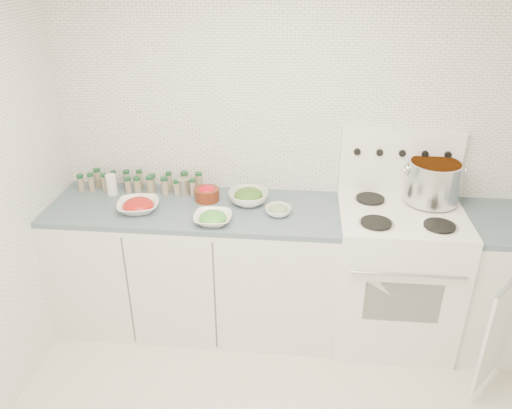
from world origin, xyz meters
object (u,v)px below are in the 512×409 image
Objects in this scene: bowl_tomato at (138,206)px; bowl_snowpea at (213,218)px; stove at (394,271)px; stock_pot at (433,180)px.

bowl_tomato reaches higher than bowl_snowpea.
stove is 4.50× the size of bowl_tomato.
stove is 0.64m from stock_pot.
stock_pot is 1.39m from bowl_snowpea.
bowl_snowpea is (-1.33, -0.34, -0.15)m from stock_pot.
stock_pot is 1.18× the size of bowl_tomato.
bowl_tomato is (-1.63, -0.08, 0.44)m from stove.
stock_pot is at bearing 7.34° from bowl_tomato.
bowl_tomato is at bearing 167.44° from bowl_snowpea.
stove reaches higher than stock_pot.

